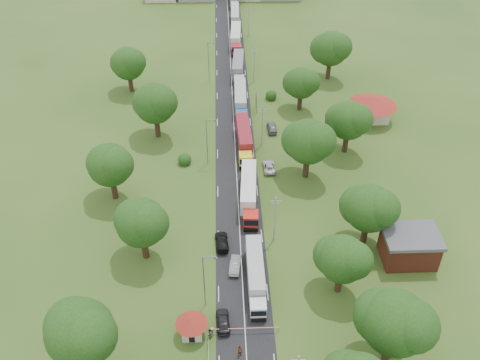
{
  "coord_description": "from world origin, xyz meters",
  "views": [
    {
      "loc": [
        -2.41,
        -70.01,
        61.18
      ],
      "look_at": [
        0.44,
        5.38,
        3.0
      ],
      "focal_mm": 40.0,
      "sensor_mm": 36.0,
      "label": 1
    }
  ],
  "objects_px": {
    "guard_booth": "(192,325)",
    "car_lane_mid": "(235,265)",
    "boom_barrier": "(235,329)",
    "truck_0": "(256,274)",
    "info_sign": "(256,98)",
    "car_lane_front": "(223,321)",
    "pedestrian_near": "(240,351)"
  },
  "relations": [
    {
      "from": "truck_0",
      "to": "car_lane_front",
      "type": "distance_m",
      "value": 8.88
    },
    {
      "from": "guard_booth",
      "to": "info_sign",
      "type": "relative_size",
      "value": 1.07
    },
    {
      "from": "boom_barrier",
      "to": "truck_0",
      "type": "relative_size",
      "value": 0.67
    },
    {
      "from": "info_sign",
      "to": "truck_0",
      "type": "height_order",
      "value": "info_sign"
    },
    {
      "from": "info_sign",
      "to": "pedestrian_near",
      "type": "relative_size",
      "value": 2.28
    },
    {
      "from": "boom_barrier",
      "to": "car_lane_front",
      "type": "xyz_separation_m",
      "value": [
        -1.64,
        1.5,
        -0.13
      ]
    },
    {
      "from": "info_sign",
      "to": "pedestrian_near",
      "type": "distance_m",
      "value": 63.82
    },
    {
      "from": "car_lane_front",
      "to": "car_lane_mid",
      "type": "xyz_separation_m",
      "value": [
        2.0,
        10.5,
        -0.04
      ]
    },
    {
      "from": "guard_booth",
      "to": "car_lane_front",
      "type": "xyz_separation_m",
      "value": [
        4.2,
        1.5,
        -1.4
      ]
    },
    {
      "from": "info_sign",
      "to": "truck_0",
      "type": "distance_m",
      "value": 51.33
    },
    {
      "from": "boom_barrier",
      "to": "info_sign",
      "type": "height_order",
      "value": "info_sign"
    },
    {
      "from": "guard_booth",
      "to": "boom_barrier",
      "type": "bearing_deg",
      "value": 0.01
    },
    {
      "from": "info_sign",
      "to": "car_lane_front",
      "type": "height_order",
      "value": "info_sign"
    },
    {
      "from": "truck_0",
      "to": "car_lane_front",
      "type": "bearing_deg",
      "value": -124.09
    },
    {
      "from": "truck_0",
      "to": "pedestrian_near",
      "type": "distance_m",
      "value": 12.64
    },
    {
      "from": "info_sign",
      "to": "pedestrian_near",
      "type": "height_order",
      "value": "info_sign"
    },
    {
      "from": "guard_booth",
      "to": "car_lane_mid",
      "type": "bearing_deg",
      "value": 62.68
    },
    {
      "from": "boom_barrier",
      "to": "guard_booth",
      "type": "height_order",
      "value": "guard_booth"
    },
    {
      "from": "truck_0",
      "to": "car_lane_mid",
      "type": "height_order",
      "value": "truck_0"
    },
    {
      "from": "info_sign",
      "to": "pedestrian_near",
      "type": "bearing_deg",
      "value": -95.46
    },
    {
      "from": "boom_barrier",
      "to": "pedestrian_near",
      "type": "height_order",
      "value": "pedestrian_near"
    },
    {
      "from": "guard_booth",
      "to": "truck_0",
      "type": "bearing_deg",
      "value": 43.89
    },
    {
      "from": "boom_barrier",
      "to": "car_lane_front",
      "type": "height_order",
      "value": "car_lane_front"
    },
    {
      "from": "car_lane_front",
      "to": "pedestrian_near",
      "type": "relative_size",
      "value": 2.49
    },
    {
      "from": "car_lane_front",
      "to": "boom_barrier",
      "type": "bearing_deg",
      "value": 133.52
    },
    {
      "from": "boom_barrier",
      "to": "guard_booth",
      "type": "relative_size",
      "value": 2.1
    },
    {
      "from": "info_sign",
      "to": "boom_barrier",
      "type": "bearing_deg",
      "value": -96.24
    },
    {
      "from": "guard_booth",
      "to": "pedestrian_near",
      "type": "xyz_separation_m",
      "value": [
        6.33,
        -3.5,
        -1.27
      ]
    },
    {
      "from": "car_lane_mid",
      "to": "pedestrian_near",
      "type": "bearing_deg",
      "value": 97.8
    },
    {
      "from": "boom_barrier",
      "to": "truck_0",
      "type": "height_order",
      "value": "truck_0"
    },
    {
      "from": "car_lane_front",
      "to": "info_sign",
      "type": "bearing_deg",
      "value": -102.06
    },
    {
      "from": "info_sign",
      "to": "car_lane_mid",
      "type": "bearing_deg",
      "value": -97.36
    }
  ]
}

